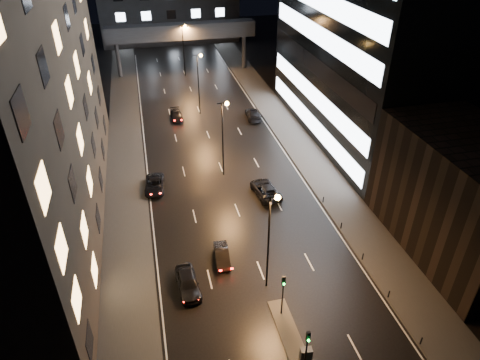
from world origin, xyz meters
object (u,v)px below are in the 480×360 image
at_px(car_away_d, 177,115).
at_px(car_away_a, 188,283).
at_px(car_away_c, 155,185).
at_px(car_toward_a, 265,190).
at_px(car_away_b, 222,255).
at_px(car_toward_b, 253,114).
at_px(utility_cabinet, 306,355).

bearing_deg(car_away_d, car_away_a, -96.48).
xyz_separation_m(car_away_c, car_toward_a, (13.02, -4.29, 0.07)).
xyz_separation_m(car_away_b, car_toward_b, (11.63, 31.84, 0.13)).
bearing_deg(car_toward_a, car_away_a, 42.64).
bearing_deg(car_away_a, car_away_c, 92.29).
distance_m(car_away_b, utility_cabinet, 13.14).
bearing_deg(utility_cabinet, car_away_a, 136.11).
bearing_deg(car_away_c, car_toward_b, 51.18).
distance_m(car_away_d, car_toward_a, 25.83).
bearing_deg(car_toward_b, car_away_a, 71.13).
relative_size(car_away_a, car_toward_a, 0.86).
distance_m(car_away_b, car_toward_b, 33.90).
height_order(car_away_b, car_away_d, car_away_d).
height_order(car_away_c, utility_cabinet, utility_cabinet).
xyz_separation_m(car_away_c, utility_cabinet, (9.68, -26.82, 0.13)).
height_order(car_away_d, car_toward_b, car_toward_b).
bearing_deg(car_toward_b, car_away_d, -7.45).
relative_size(car_away_b, car_away_d, 0.87).
distance_m(car_away_a, utility_cabinet, 12.30).
distance_m(car_away_d, utility_cabinet, 47.30).
distance_m(car_away_b, car_away_d, 34.57).
relative_size(car_away_b, utility_cabinet, 2.95).
bearing_deg(car_toward_a, car_away_b, 46.82).
bearing_deg(car_away_b, car_toward_b, 74.28).
bearing_deg(car_away_c, car_away_d, 82.12).
bearing_deg(car_away_c, car_toward_a, -12.47).
height_order(car_away_a, car_away_b, car_away_a).
bearing_deg(utility_cabinet, car_toward_b, 86.94).
height_order(car_away_c, car_away_d, car_away_c).
bearing_deg(car_away_a, car_away_d, 81.51).
relative_size(car_away_a, car_away_d, 1.04).
distance_m(car_away_a, car_away_b, 4.82).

